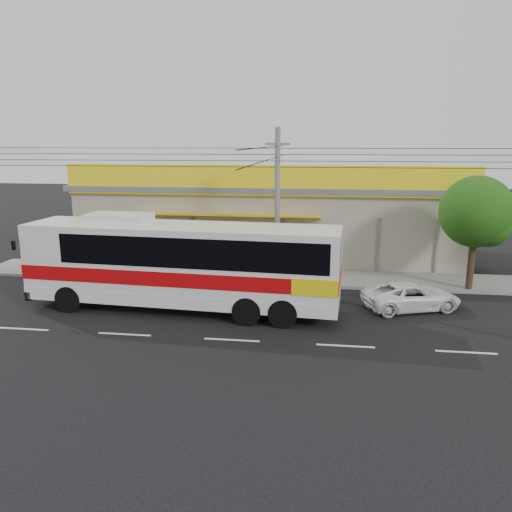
{
  "coord_description": "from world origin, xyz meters",
  "views": [
    {
      "loc": [
        3.09,
        -18.88,
        6.91
      ],
      "look_at": [
        0.27,
        2.0,
        2.06
      ],
      "focal_mm": 35.0,
      "sensor_mm": 36.0,
      "label": 1
    }
  ],
  "objects": [
    {
      "name": "motorbike_dark",
      "position": [
        -5.82,
        5.37,
        0.6
      ],
      "size": [
        1.55,
        0.87,
        0.9
      ],
      "primitive_type": "imported",
      "rotation": [
        0.0,
        0.0,
        1.25
      ],
      "color": "black",
      "rests_on": "sidewalk"
    },
    {
      "name": "utility_pole",
      "position": [
        0.96,
        4.2,
        6.23
      ],
      "size": [
        34.0,
        14.0,
        7.55
      ],
      "color": "slate",
      "rests_on": "ground"
    },
    {
      "name": "lane_markings",
      "position": [
        0.0,
        -2.5,
        0.0
      ],
      "size": [
        50.0,
        0.12,
        0.01
      ],
      "primitive_type": null,
      "color": "silver",
      "rests_on": "ground"
    },
    {
      "name": "motorbike_red",
      "position": [
        -11.08,
        7.0,
        0.72
      ],
      "size": [
        2.23,
        0.97,
        1.14
      ],
      "primitive_type": "imported",
      "rotation": [
        0.0,
        0.0,
        1.47
      ],
      "color": "maroon",
      "rests_on": "sidewalk"
    },
    {
      "name": "sidewalk",
      "position": [
        0.0,
        6.0,
        0.07
      ],
      "size": [
        30.0,
        3.2,
        0.15
      ],
      "primitive_type": "cube",
      "color": "slate",
      "rests_on": "ground"
    },
    {
      "name": "tree_near",
      "position": [
        10.1,
        4.75,
        3.67
      ],
      "size": [
        3.28,
        3.28,
        5.43
      ],
      "color": "#302113",
      "rests_on": "ground"
    },
    {
      "name": "storefront_building",
      "position": [
        -0.01,
        11.54,
        2.3
      ],
      "size": [
        22.6,
        9.2,
        5.7
      ],
      "color": "#9D957F",
      "rests_on": "ground"
    },
    {
      "name": "ground",
      "position": [
        0.0,
        0.0,
        0.0
      ],
      "size": [
        120.0,
        120.0,
        0.0
      ],
      "primitive_type": "plane",
      "color": "black",
      "rests_on": "ground"
    },
    {
      "name": "coach_bus",
      "position": [
        -2.41,
        0.47,
        2.13
      ],
      "size": [
        13.09,
        3.57,
        3.99
      ],
      "rotation": [
        0.0,
        0.0,
        -0.07
      ],
      "color": "silver",
      "rests_on": "ground"
    },
    {
      "name": "white_car",
      "position": [
        6.88,
        1.84,
        0.57
      ],
      "size": [
        4.47,
        3.1,
        1.13
      ],
      "primitive_type": "imported",
      "rotation": [
        0.0,
        0.0,
        1.9
      ],
      "color": "white",
      "rests_on": "ground"
    }
  ]
}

